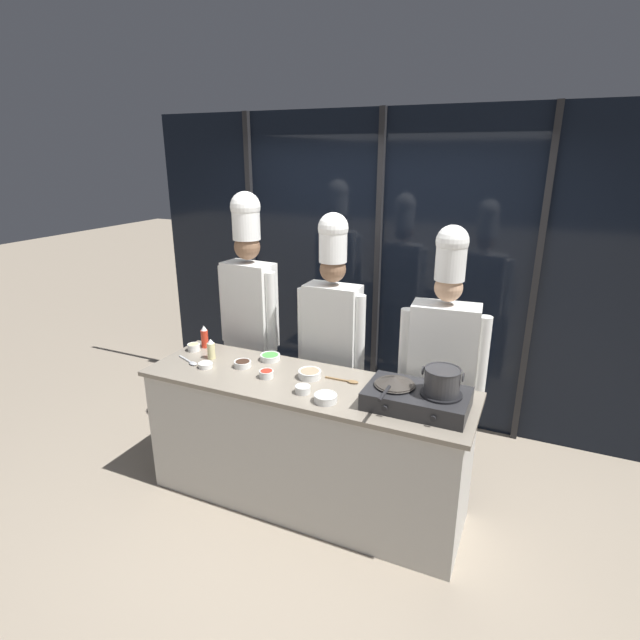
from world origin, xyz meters
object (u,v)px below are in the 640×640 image
object	(u,v)px
serving_spoon_slotted	(348,381)
chef_sous	(332,323)
chef_line	(443,349)
squeeze_bottle_oil	(211,349)
prep_bowl_chili_flakes	(266,373)
prep_bowl_mushrooms	(310,374)
squeeze_bottle_chili	(205,337)
chef_head	(249,299)
prep_bowl_rice	(303,389)
prep_bowl_scallions	(270,357)
prep_bowl_ginger	(194,347)
prep_bowl_bean_sprouts	(205,365)
serving_spoon_solid	(191,362)
stock_pot	(442,381)
prep_bowl_soy_glaze	(243,363)
portable_stove	(417,398)
prep_bowl_garlic	(326,397)
frying_pan	(395,381)

from	to	relation	value
serving_spoon_slotted	chef_sous	world-z (taller)	chef_sous
chef_line	squeeze_bottle_oil	bearing A→B (deg)	10.75
prep_bowl_chili_flakes	prep_bowl_mushrooms	xyz separation A→B (m)	(0.26, 0.12, 0.00)
squeeze_bottle_chili	chef_head	xyz separation A→B (m)	(0.19, 0.35, 0.23)
chef_sous	chef_head	bearing A→B (deg)	-2.40
prep_bowl_rice	prep_bowl_scallions	bearing A→B (deg)	140.38
prep_bowl_scallions	chef_sous	distance (m)	0.52
prep_bowl_ginger	serving_spoon_slotted	size ratio (longest dim) A/B	0.41
prep_bowl_bean_sprouts	chef_line	world-z (taller)	chef_line
chef_sous	serving_spoon_solid	bearing A→B (deg)	36.43
prep_bowl_rice	chef_head	bearing A→B (deg)	138.72
stock_pot	chef_line	world-z (taller)	chef_line
prep_bowl_soy_glaze	chef_line	distance (m)	1.38
prep_bowl_soy_glaze	serving_spoon_slotted	distance (m)	0.77
squeeze_bottle_oil	prep_bowl_chili_flakes	world-z (taller)	squeeze_bottle_oil
prep_bowl_chili_flakes	prep_bowl_rice	size ratio (longest dim) A/B	1.00
chef_head	chef_line	distance (m)	1.56
squeeze_bottle_oil	prep_bowl_rice	bearing A→B (deg)	-14.31
prep_bowl_chili_flakes	prep_bowl_scallions	xyz separation A→B (m)	(-0.12, 0.27, -0.00)
squeeze_bottle_oil	prep_bowl_chili_flakes	bearing A→B (deg)	-12.43
portable_stove	prep_bowl_ginger	size ratio (longest dim) A/B	6.29
prep_bowl_soy_glaze	prep_bowl_rice	world-z (taller)	prep_bowl_rice
prep_bowl_scallions	portable_stove	bearing A→B (deg)	-12.64
prep_bowl_rice	prep_bowl_bean_sprouts	bearing A→B (deg)	175.12
prep_bowl_rice	prep_bowl_soy_glaze	bearing A→B (deg)	161.91
prep_bowl_garlic	portable_stove	bearing A→B (deg)	17.50
frying_pan	prep_bowl_mushrooms	xyz separation A→B (m)	(-0.61, 0.11, -0.11)
prep_bowl_mushrooms	prep_bowl_chili_flakes	bearing A→B (deg)	-156.22
squeeze_bottle_chili	stock_pot	bearing A→B (deg)	-8.13
frying_pan	prep_bowl_mushrooms	distance (m)	0.63
squeeze_bottle_chili	chef_sous	distance (m)	0.99
squeeze_bottle_chili	prep_bowl_soy_glaze	xyz separation A→B (m)	(0.47, -0.20, -0.06)
squeeze_bottle_oil	prep_bowl_mushrooms	distance (m)	0.79
prep_bowl_soy_glaze	prep_bowl_rice	xyz separation A→B (m)	(0.56, -0.18, 0.00)
squeeze_bottle_chili	prep_bowl_ginger	distance (m)	0.11
prep_bowl_ginger	prep_bowl_garlic	size ratio (longest dim) A/B	0.67
chef_line	serving_spoon_slotted	bearing A→B (deg)	33.00
serving_spoon_solid	serving_spoon_slotted	bearing A→B (deg)	8.79
prep_bowl_chili_flakes	portable_stove	bearing A→B (deg)	0.76
squeeze_bottle_chili	prep_bowl_rice	bearing A→B (deg)	-20.25
prep_bowl_chili_flakes	prep_bowl_mushrooms	world-z (taller)	prep_bowl_mushrooms
squeeze_bottle_chili	prep_bowl_bean_sprouts	xyz separation A→B (m)	(0.23, -0.31, -0.06)
frying_pan	prep_bowl_garlic	xyz separation A→B (m)	(-0.38, -0.16, -0.11)
prep_bowl_bean_sprouts	prep_bowl_garlic	xyz separation A→B (m)	(0.97, -0.12, 0.01)
prep_bowl_mushrooms	prep_bowl_scallions	world-z (taller)	prep_bowl_mushrooms
chef_line	chef_sous	bearing A→B (deg)	-7.01
prep_bowl_chili_flakes	prep_bowl_rice	xyz separation A→B (m)	(0.32, -0.10, -0.00)
portable_stove	prep_bowl_rice	world-z (taller)	portable_stove
squeeze_bottle_oil	frying_pan	bearing A→B (deg)	-4.36
prep_bowl_scallions	prep_bowl_rice	xyz separation A→B (m)	(0.44, -0.37, 0.00)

